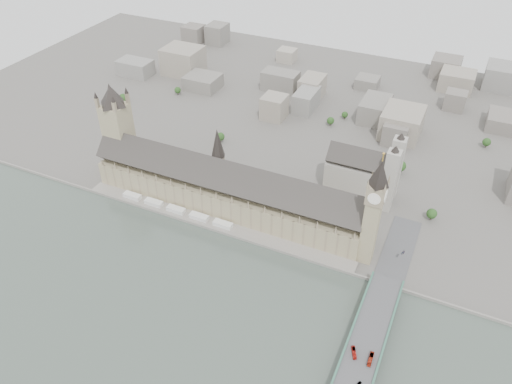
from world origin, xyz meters
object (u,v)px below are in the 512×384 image
at_px(red_bus_south, 371,359).
at_px(car_approach, 403,253).
at_px(palace_of_westminster, 226,189).
at_px(elizabeth_tower, 374,206).
at_px(westminster_bridge, 363,353).
at_px(westminster_abbey, 364,173).
at_px(car_silver, 359,384).
at_px(red_bus_north, 354,352).
at_px(victoria_tower, 118,128).

distance_m(red_bus_south, car_approach, 111.51).
relative_size(palace_of_westminster, car_approach, 60.52).
bearing_deg(elizabeth_tower, palace_of_westminster, 175.15).
xyz_separation_m(westminster_bridge, westminster_abbey, (-51.08, 182.50, 19.96)).
xyz_separation_m(palace_of_westminster, elizabeth_tower, (138.00, -11.70, 35.38)).
bearing_deg(car_approach, palace_of_westminster, -168.47).
relative_size(car_silver, car_approach, 0.98).
bearing_deg(elizabeth_tower, westminster_abbey, 107.29).
height_order(red_bus_south, car_approach, red_bus_south).
relative_size(elizabeth_tower, red_bus_south, 9.53).
xyz_separation_m(red_bus_south, car_approach, (-1.36, 111.50, -0.93)).
relative_size(westminster_bridge, car_approach, 74.22).
relative_size(red_bus_north, red_bus_south, 0.89).
bearing_deg(victoria_tower, car_silver, -26.09).
bearing_deg(westminster_bridge, car_silver, -81.92).
bearing_deg(red_bus_south, elizabeth_tower, 104.58).
xyz_separation_m(red_bus_north, red_bus_south, (11.52, -0.35, 0.17)).
distance_m(elizabeth_tower, red_bus_north, 113.67).
height_order(westminster_bridge, red_bus_south, red_bus_south).
bearing_deg(westminster_abbey, car_silver, -75.33).
height_order(red_bus_north, red_bus_south, red_bus_south).
distance_m(elizabeth_tower, westminster_abbey, 96.91).
bearing_deg(palace_of_westminster, westminster_bridge, -33.49).
relative_size(victoria_tower, red_bus_south, 8.87).
relative_size(elizabeth_tower, car_silver, 25.12).
relative_size(palace_of_westminster, red_bus_north, 26.43).
bearing_deg(car_silver, red_bus_south, 107.75).
height_order(victoria_tower, westminster_bridge, victoria_tower).
bearing_deg(westminster_abbey, car_approach, -54.36).
bearing_deg(westminster_bridge, palace_of_westminster, 146.51).
xyz_separation_m(elizabeth_tower, red_bus_north, (18.64, -102.07, -46.44)).
xyz_separation_m(palace_of_westminster, westminster_bridge, (162.00, -107.20, -17.58)).
xyz_separation_m(victoria_tower, car_silver, (287.91, -141.00, -44.25)).
bearing_deg(westminster_bridge, car_approach, 87.37).
bearing_deg(victoria_tower, elizabeth_tower, -3.96).
bearing_deg(red_bus_south, westminster_abbey, 104.99).
xyz_separation_m(victoria_tower, red_bus_south, (290.15, -120.42, -43.38)).
bearing_deg(westminster_bridge, westminster_abbey, 105.64).
bearing_deg(palace_of_westminster, car_silver, -39.07).
height_order(palace_of_westminster, westminster_abbey, westminster_abbey).
bearing_deg(car_approach, elizabeth_tower, -150.07).
bearing_deg(palace_of_westminster, westminster_abbey, 34.17).
relative_size(elizabeth_tower, victoria_tower, 1.07).
bearing_deg(elizabeth_tower, red_bus_north, -79.65).
bearing_deg(car_approach, car_silver, -77.96).
height_order(elizabeth_tower, red_bus_south, elizabeth_tower).
bearing_deg(victoria_tower, westminster_abbey, 16.50).
distance_m(victoria_tower, red_bus_north, 306.51).
xyz_separation_m(palace_of_westminster, victoria_tower, (-122.00, 6.30, 32.50)).
height_order(palace_of_westminster, car_silver, palace_of_westminster).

